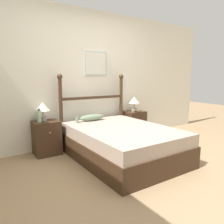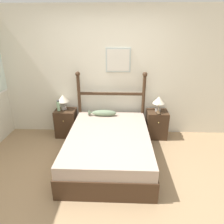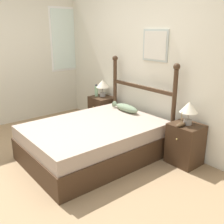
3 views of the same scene
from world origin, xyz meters
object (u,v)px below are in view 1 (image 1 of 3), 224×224
object	(u,v)px
table_lamp_right	(134,101)
fish_pillow	(91,118)
model_boat	(137,111)
bed	(122,143)
nightstand_left	(47,138)
bottle	(39,116)
table_lamp_left	(43,108)
nightstand_right	(134,124)

from	to	relation	value
table_lamp_right	fish_pillow	bearing A→B (deg)	-173.95
model_boat	table_lamp_right	bearing A→B (deg)	84.49
bed	nightstand_left	bearing A→B (deg)	138.10
table_lamp_right	bottle	world-z (taller)	table_lamp_right
model_boat	fish_pillow	size ratio (longest dim) A/B	0.36
bottle	model_boat	bearing A→B (deg)	-2.30
table_lamp_left	fish_pillow	world-z (taller)	table_lamp_left
nightstand_right	table_lamp_left	world-z (taller)	table_lamp_left
table_lamp_left	model_boat	bearing A→B (deg)	-4.78
table_lamp_right	fish_pillow	world-z (taller)	table_lamp_right
table_lamp_right	fish_pillow	xyz separation A→B (m)	(-1.10, -0.12, -0.23)
bed	nightstand_right	world-z (taller)	nightstand_right
bed	table_lamp_left	bearing A→B (deg)	137.65
nightstand_left	bottle	bearing A→B (deg)	-161.69
bottle	model_boat	size ratio (longest dim) A/B	1.14
bottle	table_lamp_left	bearing A→B (deg)	42.79
table_lamp_right	model_boat	world-z (taller)	table_lamp_right
nightstand_left	table_lamp_right	xyz separation A→B (m)	(1.89, 0.01, 0.51)
bed	fish_pillow	bearing A→B (deg)	101.96
bed	table_lamp_right	distance (m)	1.39
nightstand_right	bottle	size ratio (longest dim) A/B	2.49
table_lamp_right	bottle	xyz separation A→B (m)	(-2.01, -0.05, -0.12)
nightstand_right	table_lamp_right	distance (m)	0.51
table_lamp_right	bed	bearing A→B (deg)	-137.89
table_lamp_right	fish_pillow	size ratio (longest dim) A/B	0.56
nightstand_left	nightstand_right	size ratio (longest dim) A/B	1.00
model_boat	fish_pillow	xyz separation A→B (m)	(-1.09, 0.01, -0.03)
bed	table_lamp_right	size ratio (longest dim) A/B	6.12
bed	fish_pillow	xyz separation A→B (m)	(-0.16, 0.74, 0.32)
table_lamp_left	fish_pillow	xyz separation A→B (m)	(0.82, -0.15, -0.23)
bottle	fish_pillow	distance (m)	0.92
nightstand_left	model_boat	xyz separation A→B (m)	(1.88, -0.12, 0.31)
bed	bottle	bearing A→B (deg)	142.66
nightstand_left	fish_pillow	world-z (taller)	fish_pillow
bottle	bed	bearing A→B (deg)	-37.34
model_boat	fish_pillow	distance (m)	1.09
bed	bottle	distance (m)	1.40
bed	model_boat	world-z (taller)	model_boat
nightstand_left	nightstand_right	xyz separation A→B (m)	(1.89, 0.00, 0.00)
nightstand_right	model_boat	bearing A→B (deg)	-95.35
fish_pillow	nightstand_left	bearing A→B (deg)	172.09
bed	table_lamp_right	bearing A→B (deg)	42.11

